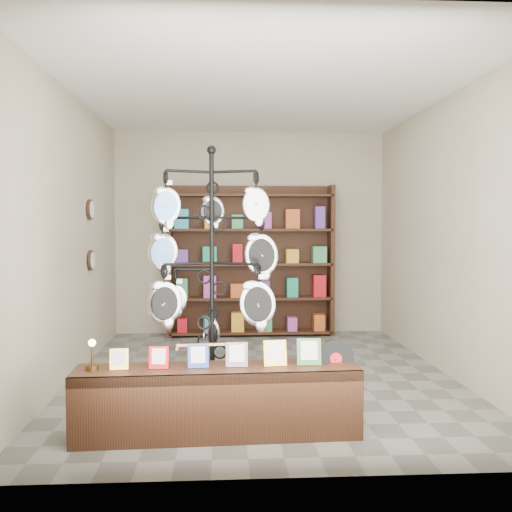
{
  "coord_description": "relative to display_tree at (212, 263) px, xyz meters",
  "views": [
    {
      "loc": [
        -0.43,
        -6.03,
        1.6
      ],
      "look_at": [
        -0.12,
        -1.0,
        1.34
      ],
      "focal_mm": 40.0,
      "sensor_mm": 36.0,
      "label": 1
    }
  ],
  "objects": [
    {
      "name": "back_shelving",
      "position": [
        0.51,
        3.7,
        -0.27
      ],
      "size": [
        2.42,
        0.36,
        2.2
      ],
      "color": "black",
      "rests_on": "ground"
    },
    {
      "name": "room_envelope",
      "position": [
        0.51,
        1.4,
        0.55
      ],
      "size": [
        5.0,
        5.0,
        5.0
      ],
      "color": "#B5AB92",
      "rests_on": "ground"
    },
    {
      "name": "wall_clocks",
      "position": [
        -1.46,
        2.2,
        0.2
      ],
      "size": [
        0.03,
        0.24,
        0.84
      ],
      "color": "black",
      "rests_on": "ground"
    },
    {
      "name": "display_tree",
      "position": [
        0.0,
        0.0,
        0.0
      ],
      "size": [
        1.15,
        0.95,
        2.25
      ],
      "rotation": [
        0.0,
        0.0,
        -0.01
      ],
      "color": "black",
      "rests_on": "ground"
    },
    {
      "name": "ground",
      "position": [
        0.51,
        1.4,
        -1.3
      ],
      "size": [
        5.0,
        5.0,
        0.0
      ],
      "primitive_type": "plane",
      "color": "slate",
      "rests_on": "ground"
    },
    {
      "name": "front_shelf",
      "position": [
        0.05,
        -0.32,
        -1.03
      ],
      "size": [
        2.17,
        0.52,
        0.76
      ],
      "rotation": [
        0.0,
        0.0,
        0.04
      ],
      "color": "black",
      "rests_on": "ground"
    }
  ]
}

